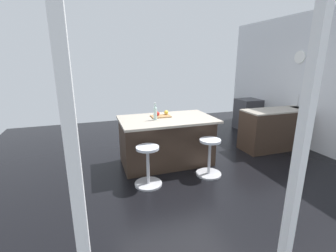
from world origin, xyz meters
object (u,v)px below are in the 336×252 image
(apple_yellow, at_px, (166,112))
(water_bottle, at_px, (155,113))
(oven_range, at_px, (248,114))
(apple_red, at_px, (157,114))
(kitchen_island, at_px, (166,140))
(stool_by_window, at_px, (209,158))
(stool_middle, at_px, (148,167))
(cutting_board, at_px, (161,116))

(apple_yellow, relative_size, water_bottle, 0.26)
(oven_range, relative_size, water_bottle, 2.77)
(apple_red, relative_size, water_bottle, 0.27)
(kitchen_island, xyz_separation_m, stool_by_window, (-0.54, 0.71, -0.15))
(oven_range, relative_size, stool_middle, 1.33)
(cutting_board, bearing_deg, apple_yellow, -151.61)
(stool_by_window, bearing_deg, apple_yellow, -61.14)
(apple_yellow, bearing_deg, kitchen_island, 72.65)
(stool_by_window, relative_size, apple_red, 7.67)
(stool_by_window, xyz_separation_m, cutting_board, (0.62, -0.81, 0.61))
(oven_range, relative_size, stool_by_window, 1.33)
(stool_middle, distance_m, cutting_board, 1.12)
(stool_by_window, height_order, water_bottle, water_bottle)
(oven_range, distance_m, water_bottle, 3.65)
(stool_by_window, distance_m, stool_middle, 1.08)
(oven_range, height_order, water_bottle, water_bottle)
(apple_red, bearing_deg, apple_yellow, -161.61)
(kitchen_island, height_order, stool_by_window, kitchen_island)
(kitchen_island, height_order, apple_yellow, apple_yellow)
(stool_middle, bearing_deg, water_bottle, -116.09)
(cutting_board, height_order, apple_yellow, apple_yellow)
(cutting_board, height_order, apple_red, apple_red)
(oven_range, relative_size, apple_red, 10.23)
(stool_middle, height_order, cutting_board, cutting_board)
(water_bottle, bearing_deg, oven_range, -153.39)
(apple_yellow, bearing_deg, stool_by_window, 118.86)
(kitchen_island, height_order, cutting_board, cutting_board)
(kitchen_island, relative_size, stool_middle, 2.66)
(cutting_board, bearing_deg, water_bottle, 50.66)
(cutting_board, bearing_deg, kitchen_island, 128.11)
(apple_yellow, bearing_deg, oven_range, -155.30)
(stool_middle, height_order, water_bottle, water_bottle)
(kitchen_island, distance_m, water_bottle, 0.63)
(stool_middle, bearing_deg, cutting_board, -119.63)
(kitchen_island, relative_size, apple_yellow, 21.33)
(apple_red, xyz_separation_m, water_bottle, (0.10, 0.20, 0.06))
(stool_by_window, distance_m, apple_red, 1.26)
(kitchen_island, bearing_deg, cutting_board, -51.89)
(oven_range, height_order, apple_red, apple_red)
(stool_by_window, xyz_separation_m, apple_yellow, (0.49, -0.89, 0.66))
(apple_yellow, distance_m, apple_red, 0.21)
(kitchen_island, relative_size, apple_red, 20.38)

